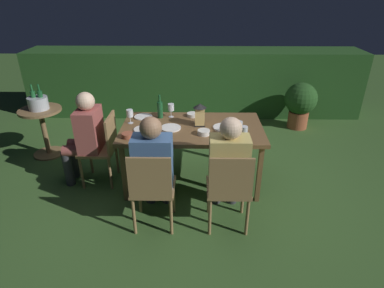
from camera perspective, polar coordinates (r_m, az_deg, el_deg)
ground_plane at (r=4.07m, az=-0.00°, el=-6.54°), size 16.00×16.00×0.00m
dining_table at (r=3.74m, az=-0.00°, el=2.26°), size 1.63×0.92×0.74m
chair_head_near at (r=3.99m, az=-15.45°, el=-0.32°), size 0.40×0.42×0.87m
person_in_rust at (r=3.98m, az=-18.42°, el=1.65°), size 0.48×0.38×1.15m
chair_side_left_a at (r=3.12m, az=-7.05°, el=-7.56°), size 0.42×0.40×0.87m
person_in_blue at (r=3.21m, az=-6.76°, el=-3.35°), size 0.38×0.47×1.15m
chair_side_left_b at (r=3.11m, az=6.58°, el=-7.69°), size 0.42×0.40×0.87m
person_in_mustard at (r=3.19m, az=6.41°, el=-3.46°), size 0.38×0.47×1.15m
lantern_centerpiece at (r=3.71m, az=1.38°, el=5.45°), size 0.15×0.15×0.27m
green_bottle_on_table at (r=3.96m, az=-5.68°, el=6.15°), size 0.07×0.07×0.29m
wine_glass_a at (r=3.48m, az=8.30°, el=3.19°), size 0.08×0.08×0.17m
wine_glass_b at (r=3.97m, az=-3.75°, el=6.40°), size 0.08×0.08×0.17m
wine_glass_c at (r=3.84m, az=-10.96°, el=5.26°), size 0.08×0.08×0.17m
wine_glass_d at (r=3.37m, az=9.18°, el=2.27°), size 0.08×0.08×0.17m
plate_a at (r=4.03m, az=-8.60°, el=4.77°), size 0.22×0.22×0.01m
plate_b at (r=3.70m, az=5.70°, el=2.93°), size 0.25×0.25×0.01m
plate_c at (r=3.68m, az=-3.80°, el=2.88°), size 0.23×0.23×0.01m
plate_d at (r=3.67m, az=-8.48°, el=2.57°), size 0.23×0.23×0.01m
bowl_olives at (r=3.52m, az=-11.33°, el=1.55°), size 0.13×0.13×0.05m
bowl_bread at (r=3.52m, az=2.08°, el=2.11°), size 0.14×0.14×0.05m
bowl_salad at (r=4.01m, az=0.07°, el=5.22°), size 0.14×0.14×0.04m
side_table at (r=4.94m, az=-24.87°, el=3.12°), size 0.56×0.56×0.69m
ice_bucket at (r=4.83m, az=-25.61°, el=6.71°), size 0.26×0.26×0.34m
hedge_backdrop at (r=6.09m, az=0.37°, el=10.94°), size 5.99×0.77×1.16m
potted_plant_by_hedge at (r=5.69m, az=18.63°, el=7.00°), size 0.53×0.53×0.78m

